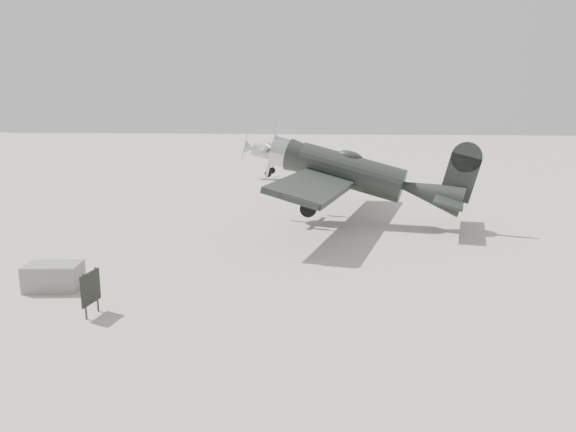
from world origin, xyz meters
name	(u,v)px	position (x,y,z in m)	size (l,w,h in m)	color
ground	(292,275)	(0.00, 0.00, 0.00)	(160.00, 160.00, 0.00)	#A59E93
lowwing_monoplane	(360,175)	(2.54, 8.37, 2.36)	(10.04, 13.89, 4.46)	black
highwing_monoplane	(288,154)	(-2.36, 23.95, 1.85)	(7.37, 10.34, 2.95)	#A3A6A9
equipment_block	(54,277)	(-7.35, -2.13, 0.42)	(1.67, 1.04, 0.83)	slate
sign_board	(91,289)	(-5.23, -4.11, 0.78)	(0.17, 0.90, 1.30)	#333333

